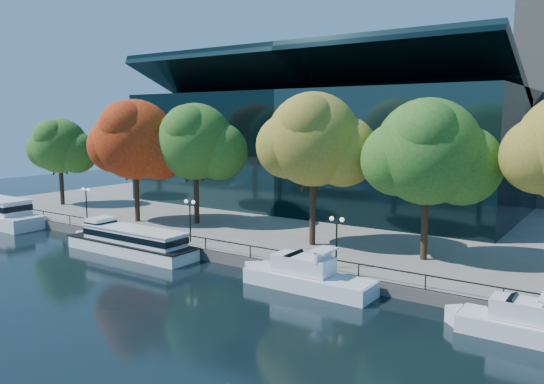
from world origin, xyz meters
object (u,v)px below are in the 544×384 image
Objects in this scene: tree_3 at (315,141)px; tree_4 at (429,154)px; tree_0 at (60,147)px; tree_2 at (196,143)px; tour_boat at (128,240)px; lamp_2 at (337,230)px; cruiser_near at (303,275)px; lamp_1 at (190,211)px; tree_1 at (136,141)px; cruiser_far at (524,324)px; lamp_0 at (86,197)px.

tree_3 is 1.06× the size of tree_4.
tree_2 is (24.18, 0.55, 1.06)m from tree_0.
tree_0 is 0.88× the size of tree_4.
tour_boat is 20.61m from lamp_2.
lamp_2 is at bearing -129.13° from tree_4.
cruiser_near is 2.77× the size of lamp_2.
lamp_1 reaches higher than cruiser_near.
tree_3 is at bearing 115.64° from cruiser_near.
tree_3 reaches higher than lamp_1.
lamp_2 is (-5.04, -6.19, -5.77)m from tree_4.
cruiser_near is at bearing 0.86° from tour_boat.
lamp_1 is (4.61, 3.61, 2.70)m from tour_boat.
tree_1 is 3.42× the size of lamp_2.
tree_3 is (-4.22, 8.80, 9.55)m from cruiser_near.
tree_0 is 45.93m from lamp_2.
lamp_1 is (-29.71, 4.05, 3.06)m from cruiser_far.
tree_3 is (22.19, 1.39, 0.45)m from tree_1.
lamp_2 is at bearing 73.58° from cruiser_near.
tree_1 is at bearing 164.34° from cruiser_near.
tour_boat is 1.13× the size of tree_3.
tree_0 is 2.91× the size of lamp_0.
tour_boat is at bearing 179.26° from cruiser_far.
lamp_1 is at bearing 0.00° from lamp_0.
tree_3 reaches higher than lamp_2.
cruiser_near is at bearing -12.53° from tree_0.
lamp_2 is (27.39, -4.08, -6.12)m from tree_1.
tree_2 is at bearing 152.64° from cruiser_near.
tree_2 reaches higher than tour_boat.
tour_boat is at bearing -85.13° from tree_2.
cruiser_far is 23.67m from tree_3.
tree_3 reaches higher than tour_boat.
tree_1 is at bearing 133.39° from tour_boat.
lamp_0 is at bearing -132.41° from tree_1.
cruiser_far is 0.67× the size of tree_2.
tour_boat is at bearing -148.65° from tree_3.
cruiser_near reaches higher than tour_boat.
cruiser_far is at bearing -2.74° from cruiser_near.
tree_2 is 3.30× the size of lamp_2.
cruiser_near is 15.19m from lamp_1.
tree_4 reaches higher than lamp_0.
tree_3 is (14.91, 9.09, 9.28)m from tour_boat.
cruiser_far is at bearing -48.15° from tree_4.
cruiser_near is 13.65m from tree_3.
lamp_0 is 1.00× the size of lamp_1.
tree_4 reaches higher than tree_0.
tree_4 reaches higher than cruiser_far.
tree_4 is at bearing 3.72° from tree_1.
tree_0 is at bearing -178.71° from tree_2.
tour_boat is 13.78m from tree_1.
tree_0 is 50.25m from tree_4.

